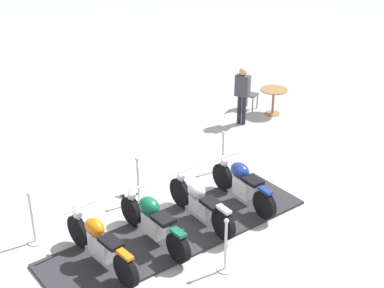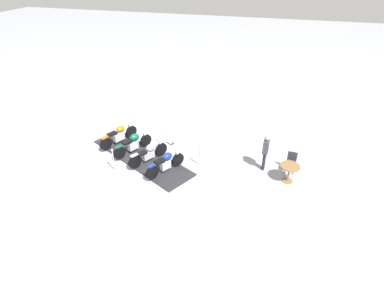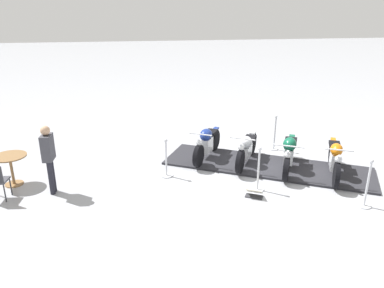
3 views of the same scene
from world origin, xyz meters
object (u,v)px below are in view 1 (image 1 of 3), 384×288
motorcycle_chrome (200,201)px  motorcycle_copper (99,242)px  cafe_chair_near_table (248,92)px  motorcycle_forest (152,220)px  motorcycle_navy (242,183)px  stanchion_right_front (223,158)px  stanchion_right_rear (33,226)px  stanchion_left_mid (225,252)px  bystander_person (242,91)px  stanchion_right_mid (138,188)px  cafe_table (274,95)px  info_placard (130,192)px

motorcycle_chrome → motorcycle_copper: 2.32m
cafe_chair_near_table → motorcycle_forest: bearing=-80.1°
motorcycle_navy → stanchion_right_front: 1.59m
motorcycle_forest → motorcycle_copper: 1.16m
stanchion_right_rear → cafe_chair_near_table: (1.59, 8.19, 0.13)m
stanchion_right_front → stanchion_left_mid: size_ratio=0.93×
motorcycle_chrome → motorcycle_copper: (-1.10, -2.04, 0.02)m
motorcycle_navy → motorcycle_forest: 2.32m
motorcycle_copper → stanchion_left_mid: (2.14, 0.82, -0.12)m
stanchion_right_rear → bystander_person: bearing=75.7°
stanchion_right_mid → motorcycle_chrome: bearing=-6.2°
motorcycle_copper → cafe_table: size_ratio=2.54×
motorcycle_copper → stanchion_right_mid: stanchion_right_mid is taller
bystander_person → stanchion_left_mid: bearing=21.3°
info_placard → cafe_table: 6.03m
stanchion_right_rear → cafe_chair_near_table: bearing=79.0°
stanchion_right_mid → stanchion_left_mid: 2.91m
motorcycle_forest → stanchion_right_rear: stanchion_right_rear is taller
motorcycle_navy → cafe_table: size_ratio=2.22×
stanchion_right_mid → cafe_chair_near_table: (0.44, 6.06, 0.17)m
stanchion_right_front → cafe_table: size_ratio=1.28×
motorcycle_navy → stanchion_right_rear: (-3.23, -2.98, -0.14)m
motorcycle_forest → stanchion_right_front: size_ratio=1.91×
motorcycle_navy → stanchion_left_mid: stanchion_left_mid is taller
motorcycle_copper → stanchion_right_rear: stanchion_right_rear is taller
cafe_chair_near_table → stanchion_right_mid: bearing=-88.4°
motorcycle_navy → stanchion_left_mid: 2.30m
bystander_person → cafe_chair_near_table: bearing=-165.9°
cafe_chair_near_table → motorcycle_copper: bearing=-84.4°
stanchion_right_mid → bystander_person: bearing=82.6°
stanchion_right_front → stanchion_right_mid: bearing=-118.4°
motorcycle_navy → bystander_person: (-1.44, 4.05, 0.48)m
stanchion_right_mid → stanchion_right_front: bearing=61.6°
stanchion_right_mid → stanchion_left_mid: stanchion_right_mid is taller
stanchion_left_mid → cafe_table: 7.48m
stanchion_left_mid → cafe_chair_near_table: bearing=105.9°
cafe_table → cafe_chair_near_table: bearing=174.3°
stanchion_left_mid → motorcycle_forest: bearing=172.8°
stanchion_right_mid → motorcycle_copper: bearing=-79.2°
motorcycle_forest → bystander_person: size_ratio=1.18×
motorcycle_navy → motorcycle_chrome: 1.16m
cafe_table → bystander_person: bearing=-119.9°
motorcycle_navy → bystander_person: bystander_person is taller
cafe_chair_near_table → stanchion_left_mid: bearing=-68.4°
cafe_table → bystander_person: 1.31m
motorcycle_copper → motorcycle_navy: bearing=-93.9°
motorcycle_copper → cafe_chair_near_table: (0.02, 8.27, -0.00)m
motorcycle_navy → info_placard: 2.55m
motorcycle_copper → motorcycle_forest: bearing=-93.8°
stanchion_left_mid → bystander_person: bearing=107.0°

